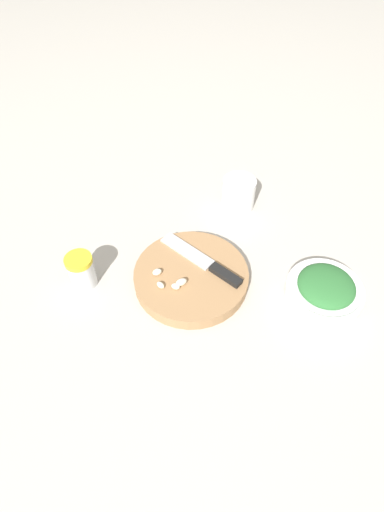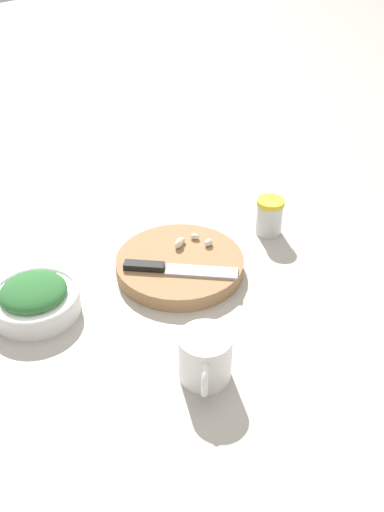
# 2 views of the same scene
# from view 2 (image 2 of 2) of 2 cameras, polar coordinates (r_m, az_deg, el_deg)

# --- Properties ---
(ground_plane) EXTENTS (5.00, 5.00, 0.00)m
(ground_plane) POSITION_cam_2_polar(r_m,az_deg,el_deg) (1.11, 0.96, -2.90)
(ground_plane) COLOR #B2ADA3
(cutting_board) EXTENTS (0.26, 0.26, 0.03)m
(cutting_board) POSITION_cam_2_polar(r_m,az_deg,el_deg) (1.14, -1.20, -0.86)
(cutting_board) COLOR #9E754C
(cutting_board) RESTS_ON ground_plane
(chef_knife) EXTENTS (0.16, 0.18, 0.01)m
(chef_knife) POSITION_cam_2_polar(r_m,az_deg,el_deg) (1.10, -1.95, -1.27)
(chef_knife) COLOR black
(chef_knife) RESTS_ON cutting_board
(garlic_cloves) EXTENTS (0.07, 0.06, 0.02)m
(garlic_cloves) POSITION_cam_2_polar(r_m,az_deg,el_deg) (1.17, -0.24, 1.47)
(garlic_cloves) COLOR #EFE9C8
(garlic_cloves) RESTS_ON cutting_board
(herb_bowl) EXTENTS (0.16, 0.16, 0.06)m
(herb_bowl) POSITION_cam_2_polar(r_m,az_deg,el_deg) (1.07, -15.45, -4.13)
(herb_bowl) COLOR white
(herb_bowl) RESTS_ON ground_plane
(spice_jar) EXTENTS (0.06, 0.06, 0.08)m
(spice_jar) POSITION_cam_2_polar(r_m,az_deg,el_deg) (1.25, 7.75, 3.96)
(spice_jar) COLOR silver
(spice_jar) RESTS_ON ground_plane
(coffee_mug) EXTENTS (0.10, 0.10, 0.08)m
(coffee_mug) POSITION_cam_2_polar(r_m,az_deg,el_deg) (0.91, 1.32, -10.13)
(coffee_mug) COLOR white
(coffee_mug) RESTS_ON ground_plane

